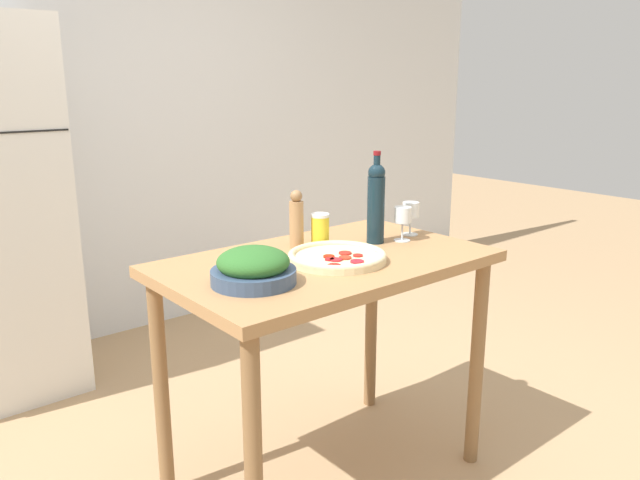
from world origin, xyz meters
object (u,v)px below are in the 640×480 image
object	(u,v)px
pepper_mill	(297,220)
homemade_pizza	(336,257)
wine_bottle	(376,201)
wine_glass_near	(403,217)
salt_canister	(320,230)
wine_glass_far	(411,212)
salad_bowl	(253,268)

from	to	relation	value
pepper_mill	homemade_pizza	distance (m)	0.26
wine_bottle	wine_glass_near	distance (m)	0.13
homemade_pizza	wine_glass_near	bearing A→B (deg)	7.43
wine_glass_near	salt_canister	size ratio (longest dim) A/B	1.08
wine_glass_far	salad_bowl	size ratio (longest dim) A/B	0.51
wine_glass_near	salad_bowl	xyz separation A→B (m)	(-0.77, -0.07, -0.05)
homemade_pizza	salt_canister	bearing A→B (deg)	65.69
wine_glass_near	homemade_pizza	distance (m)	0.41
pepper_mill	salad_bowl	xyz separation A→B (m)	(-0.38, -0.26, -0.06)
homemade_pizza	pepper_mill	bearing A→B (deg)	88.26
wine_glass_far	pepper_mill	size ratio (longest dim) A/B	0.61
salad_bowl	salt_canister	world-z (taller)	salt_canister
wine_bottle	pepper_mill	world-z (taller)	wine_bottle
wine_glass_far	salad_bowl	bearing A→B (deg)	-172.34
wine_glass_near	salad_bowl	distance (m)	0.77
homemade_pizza	wine_glass_far	bearing A→B (deg)	11.30
wine_glass_far	salt_canister	bearing A→B (deg)	166.04
homemade_pizza	salt_canister	distance (m)	0.23
salad_bowl	homemade_pizza	world-z (taller)	salad_bowl
wine_bottle	homemade_pizza	world-z (taller)	wine_bottle
pepper_mill	salt_canister	world-z (taller)	pepper_mill
pepper_mill	wine_bottle	bearing A→B (deg)	-25.34
pepper_mill	salad_bowl	distance (m)	0.46
wine_glass_near	salad_bowl	bearing A→B (deg)	-174.85
wine_glass_far	homemade_pizza	world-z (taller)	wine_glass_far
homemade_pizza	salt_canister	world-z (taller)	salt_canister
pepper_mill	wine_glass_near	bearing A→B (deg)	-25.44
wine_glass_near	wine_glass_far	world-z (taller)	same
salad_bowl	salt_canister	size ratio (longest dim) A/B	2.12
wine_glass_far	homemade_pizza	xyz separation A→B (m)	(-0.50, -0.10, -0.08)
salad_bowl	homemade_pizza	bearing A→B (deg)	2.65
pepper_mill	homemade_pizza	size ratio (longest dim) A/B	0.64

